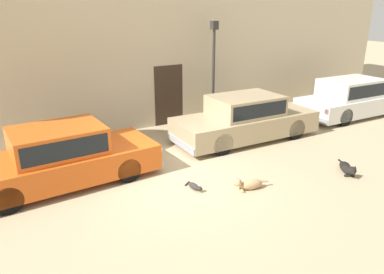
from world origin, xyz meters
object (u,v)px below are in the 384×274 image
(parked_sedan_second, at_px, (245,118))
(street_lamp, at_px, (214,59))
(stray_dog_tan, at_px, (347,168))
(parked_sedan_nearest, at_px, (61,156))
(stray_dog_spotted, at_px, (249,184))
(parked_sedan_third, at_px, (352,97))
(stray_cat, at_px, (195,186))

(parked_sedan_second, xyz_separation_m, street_lamp, (0.12, 2.01, 1.60))
(parked_sedan_second, relative_size, street_lamp, 1.36)
(stray_dog_tan, bearing_deg, street_lamp, -141.11)
(parked_sedan_nearest, xyz_separation_m, stray_dog_tan, (6.27, -3.13, -0.55))
(stray_dog_tan, bearing_deg, stray_dog_spotted, -68.48)
(stray_dog_spotted, relative_size, street_lamp, 0.26)
(street_lamp, bearing_deg, stray_dog_spotted, -114.90)
(parked_sedan_nearest, relative_size, street_lamp, 1.29)
(parked_sedan_nearest, distance_m, stray_dog_tan, 7.03)
(stray_dog_tan, xyz_separation_m, street_lamp, (-0.48, 5.37, 2.15))
(parked_sedan_nearest, height_order, stray_dog_spotted, parked_sedan_nearest)
(parked_sedan_nearest, distance_m, street_lamp, 6.41)
(parked_sedan_third, bearing_deg, parked_sedan_nearest, -176.65)
(parked_sedan_second, bearing_deg, stray_dog_tan, -77.71)
(parked_sedan_third, height_order, stray_dog_tan, parked_sedan_third)
(parked_sedan_nearest, xyz_separation_m, street_lamp, (5.79, 2.23, 1.60))
(parked_sedan_nearest, bearing_deg, street_lamp, 18.70)
(parked_sedan_second, bearing_deg, parked_sedan_third, 1.90)
(parked_sedan_second, height_order, stray_dog_spotted, parked_sedan_second)
(stray_dog_tan, bearing_deg, parked_sedan_second, -136.05)
(parked_sedan_nearest, xyz_separation_m, parked_sedan_third, (10.87, 0.20, 0.03))
(stray_dog_spotted, height_order, stray_cat, stray_dog_spotted)
(parked_sedan_second, bearing_deg, street_lamp, 88.67)
(parked_sedan_second, bearing_deg, stray_dog_spotted, -125.05)
(stray_dog_spotted, bearing_deg, stray_cat, -19.78)
(parked_sedan_nearest, height_order, parked_sedan_third, parked_sedan_third)
(parked_sedan_second, relative_size, parked_sedan_third, 1.01)
(parked_sedan_nearest, height_order, parked_sedan_second, parked_sedan_second)
(parked_sedan_nearest, relative_size, stray_dog_spotted, 4.89)
(stray_cat, relative_size, street_lamp, 0.18)
(stray_dog_spotted, xyz_separation_m, street_lamp, (2.22, 4.78, 2.15))
(stray_dog_spotted, relative_size, stray_dog_tan, 0.98)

